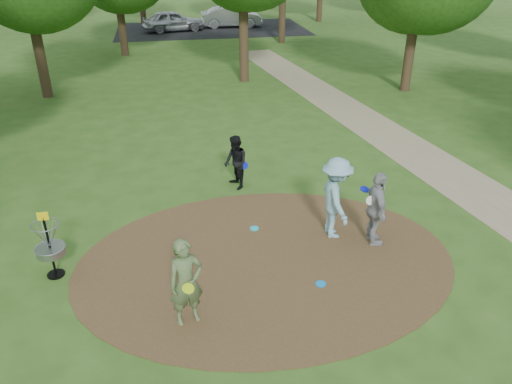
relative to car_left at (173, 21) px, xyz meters
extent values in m
plane|color=#2D5119|center=(0.86, -29.51, -0.74)|extent=(100.00, 100.00, 0.00)
cylinder|color=#47301C|center=(0.86, -29.51, -0.73)|extent=(8.40, 8.40, 0.02)
cube|color=#8C7A5B|center=(7.36, -27.51, -0.73)|extent=(7.55, 39.89, 0.01)
cube|color=black|center=(2.86, 0.49, -0.74)|extent=(14.00, 8.00, 0.01)
imported|color=#54693D|center=(-0.95, -31.13, 0.14)|extent=(0.73, 0.58, 1.76)
cylinder|color=#CEEE1A|center=(-0.93, -31.36, 0.19)|extent=(0.22, 0.09, 0.22)
imported|color=#81B1C0|center=(2.66, -28.77, 0.26)|extent=(0.75, 1.29, 1.99)
cylinder|color=#0C15CD|center=(3.36, -28.76, 0.42)|extent=(0.29, 0.29, 0.08)
imported|color=black|center=(0.75, -25.84, 0.03)|extent=(0.75, 0.87, 1.54)
cylinder|color=#0C19CE|center=(0.98, -25.89, -0.06)|extent=(0.22, 0.07, 0.22)
imported|color=#969699|center=(3.46, -29.28, 0.16)|extent=(0.52, 1.09, 1.81)
cylinder|color=white|center=(3.29, -29.29, 0.41)|extent=(0.22, 0.07, 0.22)
cylinder|color=#1ABFD7|center=(0.84, -28.18, -0.71)|extent=(0.22, 0.22, 0.02)
cylinder|color=#0D82E1|center=(1.79, -30.58, -0.71)|extent=(0.22, 0.22, 0.02)
imported|color=#AAABB2|center=(0.00, 0.00, 0.00)|extent=(4.61, 2.58, 1.48)
imported|color=#969A9D|center=(4.44, 1.02, 0.02)|extent=(4.62, 1.68, 1.51)
cylinder|color=black|center=(-3.64, -29.21, -0.07)|extent=(0.05, 0.05, 1.35)
cylinder|color=black|center=(-3.64, -29.21, -0.72)|extent=(0.36, 0.36, 0.04)
cylinder|color=gray|center=(-3.64, -29.21, -0.12)|extent=(0.60, 0.60, 0.16)
torus|color=gray|center=(-3.64, -29.21, -0.04)|extent=(0.63, 0.63, 0.03)
torus|color=gray|center=(-3.64, -29.21, 0.51)|extent=(0.58, 0.58, 0.02)
cube|color=yellow|center=(-3.64, -29.21, 0.71)|extent=(0.22, 0.02, 0.18)
cylinder|color=#332316|center=(-6.14, -15.51, 1.16)|extent=(0.44, 0.44, 3.80)
cylinder|color=#332316|center=(2.86, -14.51, 1.35)|extent=(0.44, 0.44, 4.18)
cylinder|color=#332316|center=(9.86, -17.51, 1.06)|extent=(0.44, 0.44, 3.61)
cylinder|color=#332316|center=(-3.14, -7.51, 0.97)|extent=(0.44, 0.44, 3.42)
cylinder|color=#332316|center=(6.86, -5.51, 1.44)|extent=(0.44, 0.44, 4.37)
camera|label=1|loc=(-1.04, -38.43, 5.74)|focal=35.00mm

